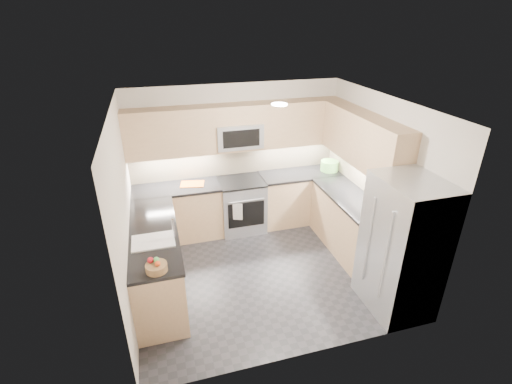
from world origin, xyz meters
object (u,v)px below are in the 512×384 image
Objects in this scene: refrigerator at (402,247)px; fruit_basket at (157,268)px; gas_range at (242,205)px; microwave at (238,135)px; utensil_bowl at (329,166)px; cutting_board at (192,184)px.

refrigerator is 2.95m from fruit_basket.
gas_range is 1.25m from microwave.
microwave is at bearing 175.27° from utensil_bowl.
refrigerator is 3.37m from cutting_board.
gas_range is 2.86m from refrigerator.
microwave is 1.99× the size of cutting_board.
cutting_board is (-0.82, -0.06, -0.75)m from microwave.
microwave is at bearing 119.62° from refrigerator.
refrigerator reaches higher than utensil_bowl.
utensil_bowl is 3.76m from fruit_basket.
refrigerator is at bearing -59.12° from gas_range.
microwave is 1.77m from utensil_bowl.
fruit_basket is at bearing -145.83° from utensil_bowl.
cutting_board is (-0.82, 0.06, 0.49)m from gas_range.
microwave is 3.04m from refrigerator.
gas_range is 2.91× the size of utensil_bowl.
fruit_basket is at bearing 174.14° from refrigerator.
gas_range is 2.38× the size of cutting_board.
fruit_basket is (-2.93, 0.30, 0.08)m from refrigerator.
refrigerator is at bearing -5.86° from fruit_basket.
gas_range is at bearing 55.11° from fruit_basket.
cutting_board reaches higher than gas_range.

